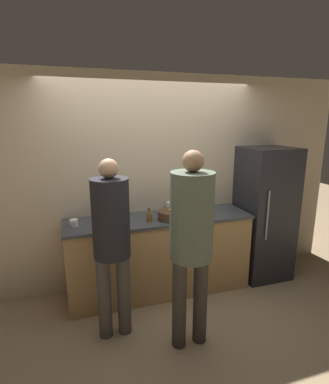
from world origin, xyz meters
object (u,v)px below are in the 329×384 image
Objects in this scene: refrigerator at (264,213)px; potted_plant at (195,201)px; person_center at (191,232)px; bottle_amber at (149,216)px; utensil_crock at (171,206)px; person_left at (112,236)px; cup_white at (74,223)px; bottle_red at (185,206)px; fruit_bowl at (170,215)px.

refrigerator is 7.76× the size of potted_plant.
person_center is 12.29× the size of bottle_amber.
bottle_amber is (-0.36, -0.30, -0.01)m from utensil_crock.
person_left reaches higher than utensil_crock.
bottle_amber is 1.71× the size of cup_white.
person_center is 10.77× the size of bottle_red.
person_center is at bearing -79.29° from bottle_amber.
utensil_crock is 0.47m from bottle_amber.
bottle_amber is at bearing -156.40° from bottle_red.
utensil_crock is at bearing 152.78° from bottle_red.
utensil_crock is 1.19m from cup_white.
potted_plant reaches higher than cup_white.
refrigerator reaches higher than bottle_red.
bottle_red is at bearing 71.45° from person_center.
refrigerator is 0.95× the size of person_center.
person_center is 0.85m from fruit_bowl.
cup_white is at bearing -169.26° from utensil_crock.
bottle_amber is at bearing -176.58° from refrigerator.
utensil_crock is 0.17m from bottle_red.
potted_plant reaches higher than bottle_red.
bottle_red is (0.15, -0.08, 0.00)m from utensil_crock.
refrigerator is 11.62× the size of bottle_amber.
bottle_amber reaches higher than fruit_bowl.
utensil_crock is (-1.22, 0.21, 0.15)m from refrigerator.
refrigerator is 6.29× the size of fruit_bowl.
bottle_red is at bearing 173.02° from refrigerator.
bottle_red is (1.01, 0.73, -0.02)m from person_left.
bottle_red is at bearing 6.17° from cup_white.
refrigerator reaches higher than fruit_bowl.
potted_plant is at bearing 32.56° from person_left.
person_left reaches higher than bottle_amber.
cup_white is (-0.97, 0.92, -0.12)m from person_center.
person_left is at bearing -147.44° from potted_plant.
utensil_crock is at bearing 68.71° from fruit_bowl.
refrigerator reaches higher than cup_white.
person_center is 1.34m from cup_white.
fruit_bowl is at bearing -1.53° from bottle_amber.
bottle_amber reaches higher than cup_white.
person_center is (0.65, -0.33, 0.08)m from person_left.
fruit_bowl is at bearing -151.08° from potted_plant.
bottle_red is (-1.07, 0.13, 0.15)m from refrigerator.
cup_white is (-1.17, -0.22, -0.02)m from utensil_crock.
person_left is 10.27× the size of bottle_red.
person_left is 1.35m from potted_plant.
person_left is 0.95× the size of person_center.
refrigerator is at bearing 4.30° from fruit_bowl.
bottle_amber is at bearing 100.71° from person_center.
utensil_crock reaches higher than cup_white.
person_left is 1.24m from bottle_red.
utensil_crock is 1.73× the size of bottle_red.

